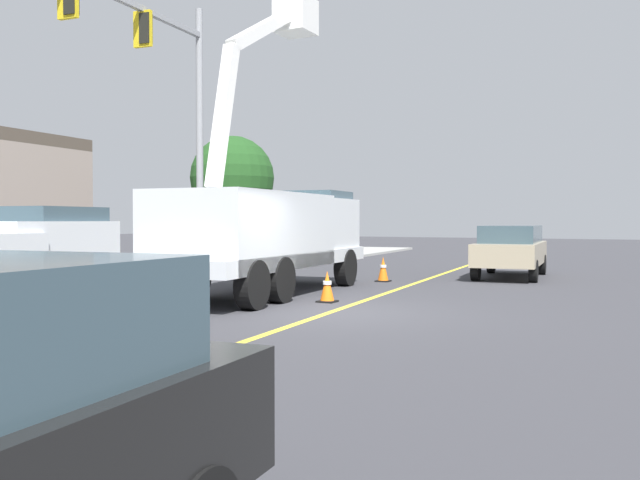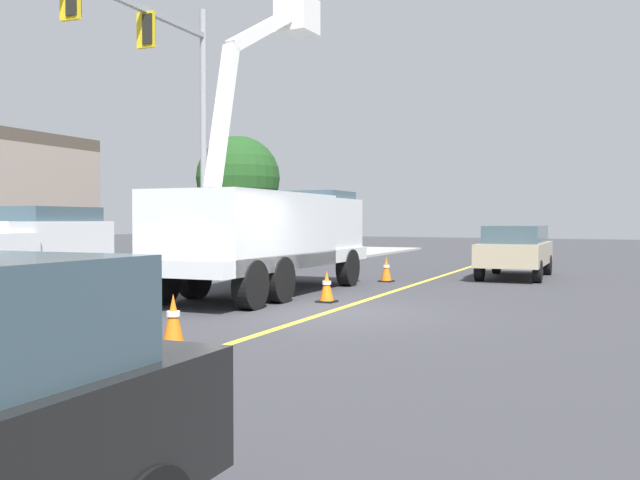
# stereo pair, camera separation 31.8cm
# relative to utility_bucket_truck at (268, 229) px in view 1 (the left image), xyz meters

# --- Properties ---
(ground) EXTENTS (120.00, 120.00, 0.00)m
(ground) POSITION_rel_utility_bucket_truck_xyz_m (-2.55, -2.98, -1.64)
(ground) COLOR #38383D
(sidewalk_far_side) EXTENTS (60.09, 8.69, 0.12)m
(sidewalk_far_side) POSITION_rel_utility_bucket_truck_xyz_m (-3.21, 4.82, -1.58)
(sidewalk_far_side) COLOR #9E9E99
(sidewalk_far_side) RESTS_ON ground
(lane_centre_stripe) EXTENTS (49.83, 4.41, 0.01)m
(lane_centre_stripe) POSITION_rel_utility_bucket_truck_xyz_m (-2.55, -2.98, -1.63)
(lane_centre_stripe) COLOR yellow
(lane_centre_stripe) RESTS_ON ground
(utility_bucket_truck) EXTENTS (8.38, 3.19, 8.06)m
(utility_bucket_truck) POSITION_rel_utility_bucket_truck_xyz_m (0.00, 0.00, 0.00)
(utility_bucket_truck) COLOR silver
(utility_bucket_truck) RESTS_ON ground
(passing_minivan) EXTENTS (4.94, 2.30, 1.69)m
(passing_minivan) POSITION_rel_utility_bucket_truck_xyz_m (7.88, -4.45, -0.66)
(passing_minivan) COLOR tan
(passing_minivan) RESTS_ON ground
(traffic_cone_mid_front) EXTENTS (0.40, 0.40, 0.78)m
(traffic_cone_mid_front) POSITION_rel_utility_bucket_truck_xyz_m (-6.87, -2.68, -1.26)
(traffic_cone_mid_front) COLOR black
(traffic_cone_mid_front) RESTS_ON ground
(traffic_cone_mid_rear) EXTENTS (0.40, 0.40, 0.71)m
(traffic_cone_mid_rear) POSITION_rel_utility_bucket_truck_xyz_m (-0.96, -2.15, -1.29)
(traffic_cone_mid_rear) COLOR black
(traffic_cone_mid_rear) RESTS_ON ground
(traffic_cone_trailing) EXTENTS (0.40, 0.40, 0.76)m
(traffic_cone_trailing) POSITION_rel_utility_bucket_truck_xyz_m (4.53, -1.33, -1.27)
(traffic_cone_trailing) COLOR black
(traffic_cone_trailing) RESTS_ON ground
(traffic_signal_mast) EXTENTS (7.39, 0.89, 8.57)m
(traffic_signal_mast) POSITION_rel_utility_bucket_truck_xyz_m (0.92, 4.16, 4.25)
(traffic_signal_mast) COLOR gray
(traffic_signal_mast) RESTS_ON ground
(street_tree_right) EXTENTS (3.38, 3.38, 5.26)m
(street_tree_right) POSITION_rel_utility_bucket_truck_xyz_m (8.19, 6.67, 1.92)
(street_tree_right) COLOR brown
(street_tree_right) RESTS_ON ground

